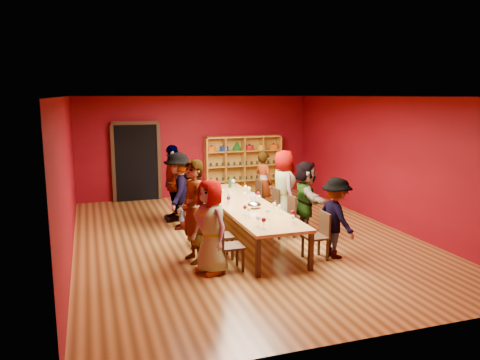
% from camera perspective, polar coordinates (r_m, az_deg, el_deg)
% --- Properties ---
extents(room_shell, '(7.10, 9.10, 3.04)m').
position_cam_1_polar(room_shell, '(9.82, 0.56, 1.35)').
color(room_shell, brown).
rests_on(room_shell, ground).
extents(tasting_table, '(1.10, 4.50, 0.75)m').
position_cam_1_polar(tasting_table, '(9.97, 0.55, -3.20)').
color(tasting_table, '#B28B4A').
rests_on(tasting_table, ground).
extents(doorway, '(1.40, 0.17, 2.30)m').
position_cam_1_polar(doorway, '(13.81, -12.52, 2.15)').
color(doorway, black).
rests_on(doorway, ground).
extents(shelving_unit, '(2.40, 0.40, 1.80)m').
position_cam_1_polar(shelving_unit, '(14.38, 0.33, 2.15)').
color(shelving_unit, '#BB822A').
rests_on(shelving_unit, ground).
extents(chair_person_left_0, '(0.42, 0.42, 0.89)m').
position_cam_1_polar(chair_person_left_0, '(8.20, -1.69, -7.70)').
color(chair_person_left_0, black).
rests_on(chair_person_left_0, ground).
extents(person_left_0, '(0.71, 0.91, 1.65)m').
position_cam_1_polar(person_left_0, '(8.03, -3.61, -5.66)').
color(person_left_0, '#4C4C51').
rests_on(person_left_0, ground).
extents(chair_person_left_1, '(0.42, 0.42, 0.89)m').
position_cam_1_polar(chair_person_left_1, '(8.78, -2.86, -6.48)').
color(chair_person_left_1, black).
rests_on(chair_person_left_1, ground).
extents(person_left_1, '(0.62, 0.77, 1.89)m').
position_cam_1_polar(person_left_1, '(8.56, -5.70, -3.83)').
color(person_left_1, silver).
rests_on(person_left_1, ground).
extents(chair_person_left_2, '(0.42, 0.42, 0.89)m').
position_cam_1_polar(chair_person_left_2, '(9.56, -4.19, -5.09)').
color(chair_person_left_2, black).
rests_on(chair_person_left_2, ground).
extents(person_left_2, '(0.51, 0.80, 1.55)m').
position_cam_1_polar(person_left_2, '(9.42, -5.88, -3.57)').
color(person_left_2, '#151E3C').
rests_on(person_left_2, ground).
extents(chair_person_left_3, '(0.42, 0.42, 0.89)m').
position_cam_1_polar(chair_person_left_3, '(10.86, -5.96, -3.22)').
color(chair_person_left_3, black).
rests_on(chair_person_left_3, ground).
extents(person_left_3, '(0.83, 1.23, 1.76)m').
position_cam_1_polar(person_left_3, '(10.73, -7.48, -1.33)').
color(person_left_3, pink).
rests_on(person_left_3, ground).
extents(chair_person_left_4, '(0.42, 0.42, 0.89)m').
position_cam_1_polar(chair_person_left_4, '(11.59, -6.75, -2.38)').
color(chair_person_left_4, black).
rests_on(chair_person_left_4, ground).
extents(person_left_4, '(0.50, 1.09, 1.86)m').
position_cam_1_polar(person_left_4, '(11.45, -8.17, -0.35)').
color(person_left_4, silver).
rests_on(person_left_4, ground).
extents(chair_person_right_0, '(0.42, 0.42, 0.89)m').
position_cam_1_polar(chair_person_right_0, '(8.89, 9.63, -6.40)').
color(chair_person_right_0, black).
rests_on(chair_person_right_0, ground).
extents(person_right_0, '(0.49, 1.02, 1.53)m').
position_cam_1_polar(person_right_0, '(8.98, 11.62, -4.52)').
color(person_right_0, '#D58F8F').
rests_on(person_right_0, ground).
extents(chair_person_right_2, '(0.42, 0.42, 0.89)m').
position_cam_1_polar(chair_person_right_2, '(10.17, 5.76, -4.16)').
color(chair_person_right_2, black).
rests_on(chair_person_right_2, ground).
extents(person_right_2, '(0.69, 1.57, 1.63)m').
position_cam_1_polar(person_right_2, '(10.27, 7.97, -2.22)').
color(person_right_2, '#6088C6').
rests_on(person_right_2, ground).
extents(chair_person_right_3, '(0.42, 0.42, 0.89)m').
position_cam_1_polar(chair_person_right_3, '(10.97, 3.88, -3.05)').
color(chair_person_right_3, black).
rests_on(chair_person_right_3, ground).
extents(person_right_3, '(0.50, 0.88, 1.77)m').
position_cam_1_polar(person_right_3, '(11.00, 5.32, -0.96)').
color(person_right_3, '#4E4F54').
rests_on(person_right_3, ground).
extents(chair_person_right_4, '(0.42, 0.42, 0.89)m').
position_cam_1_polar(chair_person_right_4, '(12.04, 1.80, -1.83)').
color(chair_person_right_4, black).
rests_on(chair_person_right_4, ground).
extents(person_right_4, '(0.59, 0.69, 1.61)m').
position_cam_1_polar(person_right_4, '(12.06, 2.92, -0.31)').
color(person_right_4, white).
rests_on(person_right_4, ground).
extents(wine_glass_0, '(0.08, 0.08, 0.19)m').
position_cam_1_polar(wine_glass_0, '(11.15, -2.61, -0.76)').
color(wine_glass_0, white).
rests_on(wine_glass_0, tasting_table).
extents(wine_glass_1, '(0.08, 0.08, 0.19)m').
position_cam_1_polar(wine_glass_1, '(8.78, 3.38, -3.82)').
color(wine_glass_1, white).
rests_on(wine_glass_1, tasting_table).
extents(wine_glass_2, '(0.07, 0.07, 0.18)m').
position_cam_1_polar(wine_glass_2, '(10.78, -2.98, -1.19)').
color(wine_glass_2, white).
rests_on(wine_glass_2, tasting_table).
extents(wine_glass_3, '(0.08, 0.08, 0.20)m').
position_cam_1_polar(wine_glass_3, '(8.25, 2.25, -4.71)').
color(wine_glass_3, white).
rests_on(wine_glass_3, tasting_table).
extents(wine_glass_4, '(0.08, 0.08, 0.21)m').
position_cam_1_polar(wine_glass_4, '(11.69, -0.80, -0.18)').
color(wine_glass_4, white).
rests_on(wine_glass_4, tasting_table).
extents(wine_glass_5, '(0.08, 0.08, 0.21)m').
position_cam_1_polar(wine_glass_5, '(8.11, 2.92, -4.94)').
color(wine_glass_5, white).
rests_on(wine_glass_5, tasting_table).
extents(wine_glass_6, '(0.08, 0.08, 0.20)m').
position_cam_1_polar(wine_glass_6, '(9.80, -1.41, -2.26)').
color(wine_glass_6, white).
rests_on(wine_glass_6, tasting_table).
extents(wine_glass_7, '(0.08, 0.08, 0.20)m').
position_cam_1_polar(wine_glass_7, '(10.20, 0.59, -1.77)').
color(wine_glass_7, white).
rests_on(wine_glass_7, tasting_table).
extents(wine_glass_8, '(0.08, 0.08, 0.20)m').
position_cam_1_polar(wine_glass_8, '(10.77, 1.11, -1.12)').
color(wine_glass_8, white).
rests_on(wine_glass_8, tasting_table).
extents(wine_glass_9, '(0.08, 0.08, 0.19)m').
position_cam_1_polar(wine_glass_9, '(11.72, -0.98, -0.19)').
color(wine_glass_9, white).
rests_on(wine_glass_9, tasting_table).
extents(wine_glass_10, '(0.07, 0.07, 0.18)m').
position_cam_1_polar(wine_glass_10, '(8.40, 6.46, -4.58)').
color(wine_glass_10, white).
rests_on(wine_glass_10, tasting_table).
extents(wine_glass_11, '(0.07, 0.07, 0.19)m').
position_cam_1_polar(wine_glass_11, '(11.50, -3.49, -0.44)').
color(wine_glass_11, white).
rests_on(wine_glass_11, tasting_table).
extents(wine_glass_12, '(0.08, 0.08, 0.19)m').
position_cam_1_polar(wine_glass_12, '(9.12, 4.84, -3.31)').
color(wine_glass_12, white).
rests_on(wine_glass_12, tasting_table).
extents(wine_glass_13, '(0.07, 0.07, 0.18)m').
position_cam_1_polar(wine_glass_13, '(10.55, -2.12, -1.43)').
color(wine_glass_13, white).
rests_on(wine_glass_13, tasting_table).
extents(wine_glass_14, '(0.09, 0.09, 0.22)m').
position_cam_1_polar(wine_glass_14, '(11.58, -4.02, -0.26)').
color(wine_glass_14, white).
rests_on(wine_glass_14, tasting_table).
extents(wine_glass_15, '(0.08, 0.08, 0.20)m').
position_cam_1_polar(wine_glass_15, '(9.23, 4.20, -3.06)').
color(wine_glass_15, white).
rests_on(wine_glass_15, tasting_table).
extents(wine_glass_16, '(0.09, 0.09, 0.22)m').
position_cam_1_polar(wine_glass_16, '(10.87, 0.69, -0.94)').
color(wine_glass_16, white).
rests_on(wine_glass_16, tasting_table).
extents(wine_glass_17, '(0.09, 0.09, 0.21)m').
position_cam_1_polar(wine_glass_17, '(10.18, 2.24, -1.74)').
color(wine_glass_17, white).
rests_on(wine_glass_17, tasting_table).
extents(wine_glass_18, '(0.08, 0.08, 0.20)m').
position_cam_1_polar(wine_glass_18, '(9.87, 2.33, -2.16)').
color(wine_glass_18, white).
rests_on(wine_glass_18, tasting_table).
extents(wine_glass_19, '(0.09, 0.09, 0.22)m').
position_cam_1_polar(wine_glass_19, '(8.58, 6.46, -4.05)').
color(wine_glass_19, white).
rests_on(wine_glass_19, tasting_table).
extents(wine_glass_20, '(0.08, 0.08, 0.20)m').
position_cam_1_polar(wine_glass_20, '(9.81, -1.42, -2.26)').
color(wine_glass_20, white).
rests_on(wine_glass_20, tasting_table).
extents(wine_glass_21, '(0.08, 0.08, 0.20)m').
position_cam_1_polar(wine_glass_21, '(8.86, 1.12, -3.64)').
color(wine_glass_21, white).
rests_on(wine_glass_21, tasting_table).
extents(wine_glass_22, '(0.08, 0.08, 0.19)m').
position_cam_1_polar(wine_glass_22, '(9.04, 0.60, -3.39)').
color(wine_glass_22, white).
rests_on(wine_glass_22, tasting_table).
extents(spittoon_bowl, '(0.28, 0.28, 0.16)m').
position_cam_1_polar(spittoon_bowl, '(9.57, 1.74, -3.06)').
color(spittoon_bowl, '#B5B8BC').
rests_on(spittoon_bowl, tasting_table).
extents(carafe_a, '(0.12, 0.12, 0.27)m').
position_cam_1_polar(carafe_a, '(10.01, -1.24, -2.15)').
color(carafe_a, white).
rests_on(carafe_a, tasting_table).
extents(carafe_b, '(0.15, 0.15, 0.29)m').
position_cam_1_polar(carafe_b, '(9.68, 1.61, -2.51)').
color(carafe_b, white).
rests_on(carafe_b, tasting_table).
extents(wine_bottle, '(0.09, 0.09, 0.30)m').
position_cam_1_polar(wine_bottle, '(11.66, -1.23, -0.37)').
color(wine_bottle, '#153B1A').
rests_on(wine_bottle, tasting_table).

